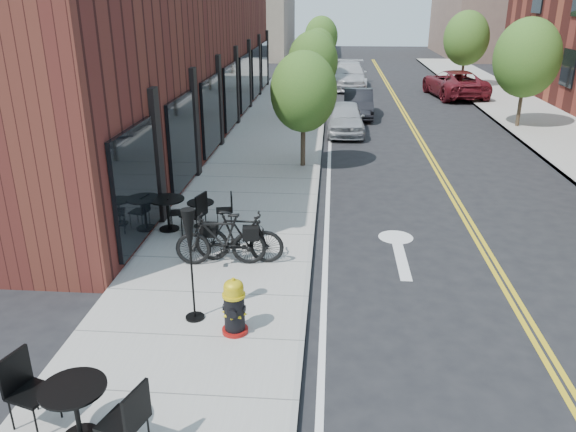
{
  "coord_description": "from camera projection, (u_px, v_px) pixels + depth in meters",
  "views": [
    {
      "loc": [
        0.35,
        -9.51,
        5.52
      ],
      "look_at": [
        -0.55,
        1.97,
        1.0
      ],
      "focal_mm": 35.0,
      "sensor_mm": 36.0,
      "label": 1
    }
  ],
  "objects": [
    {
      "name": "bistro_set_c",
      "position": [
        201.0,
        211.0,
        13.97
      ],
      "size": [
        1.6,
        0.8,
        0.84
      ],
      "rotation": [
        0.0,
        0.0,
        0.21
      ],
      "color": "black",
      "rests_on": "sidewalk_near"
    },
    {
      "name": "ground",
      "position": [
        308.0,
        302.0,
        10.87
      ],
      "size": [
        120.0,
        120.0,
        0.0
      ],
      "primitive_type": "plane",
      "color": "black",
      "rests_on": "ground"
    },
    {
      "name": "bg_building_left",
      "position": [
        249.0,
        2.0,
        54.17
      ],
      "size": [
        8.0,
        14.0,
        10.0
      ],
      "primitive_type": "cube",
      "color": "#726656",
      "rests_on": "ground"
    },
    {
      "name": "parked_car_c",
      "position": [
        349.0,
        75.0,
        35.8
      ],
      "size": [
        2.36,
        5.55,
        1.6
      ],
      "primitive_type": "imported",
      "rotation": [
        0.0,
        0.0,
        -0.02
      ],
      "color": "silver",
      "rests_on": "ground"
    },
    {
      "name": "tree_far_c",
      "position": [
        466.0,
        38.0,
        35.1
      ],
      "size": [
        2.8,
        2.8,
        4.62
      ],
      "color": "#382B1E",
      "rests_on": "sidewalk_far"
    },
    {
      "name": "tree_near_d",
      "position": [
        321.0,
        37.0,
        40.51
      ],
      "size": [
        2.4,
        2.4,
        4.11
      ],
      "color": "#382B1E",
      "rests_on": "sidewalk_near"
    },
    {
      "name": "sidewalk_near",
      "position": [
        266.0,
        158.0,
        20.27
      ],
      "size": [
        4.0,
        70.0,
        0.12
      ],
      "primitive_type": "cube",
      "color": "#9E9B93",
      "rests_on": "ground"
    },
    {
      "name": "bistro_set_a",
      "position": [
        76.0,
        405.0,
        7.17
      ],
      "size": [
        2.01,
        1.06,
        1.06
      ],
      "rotation": [
        0.0,
        0.0,
        -0.3
      ],
      "color": "black",
      "rests_on": "sidewalk_near"
    },
    {
      "name": "tree_near_a",
      "position": [
        304.0,
        92.0,
        18.31
      ],
      "size": [
        2.2,
        2.2,
        3.81
      ],
      "color": "#382B1E",
      "rests_on": "sidewalk_near"
    },
    {
      "name": "tree_near_b",
      "position": [
        313.0,
        62.0,
        25.69
      ],
      "size": [
        2.3,
        2.3,
        3.98
      ],
      "color": "#382B1E",
      "rests_on": "sidewalk_near"
    },
    {
      "name": "patio_umbrella",
      "position": [
        190.0,
        242.0,
        9.55
      ],
      "size": [
        0.34,
        0.34,
        2.09
      ],
      "color": "black",
      "rests_on": "sidewalk_near"
    },
    {
      "name": "fire_hydrant",
      "position": [
        234.0,
        307.0,
        9.5
      ],
      "size": [
        0.5,
        0.5,
        1.04
      ],
      "rotation": [
        0.0,
        0.0,
        -0.1
      ],
      "color": "maroon",
      "rests_on": "sidewalk_near"
    },
    {
      "name": "bicycle_left",
      "position": [
        221.0,
        239.0,
        11.91
      ],
      "size": [
        1.99,
        0.76,
        1.17
      ],
      "primitive_type": "imported",
      "rotation": [
        0.0,
        0.0,
        -1.46
      ],
      "color": "black",
      "rests_on": "sidewalk_near"
    },
    {
      "name": "tree_far_b",
      "position": [
        527.0,
        58.0,
        23.97
      ],
      "size": [
        2.8,
        2.8,
        4.62
      ],
      "color": "#382B1E",
      "rests_on": "sidewalk_far"
    },
    {
      "name": "building_near",
      "position": [
        167.0,
        49.0,
        23.06
      ],
      "size": [
        5.0,
        28.0,
        7.0
      ],
      "primitive_type": "cube",
      "color": "#4A1C18",
      "rests_on": "ground"
    },
    {
      "name": "bistro_set_b",
      "position": [
        168.0,
        209.0,
        13.74
      ],
      "size": [
        2.0,
        1.07,
        1.05
      ],
      "rotation": [
        0.0,
        0.0,
        -0.31
      ],
      "color": "black",
      "rests_on": "sidewalk_near"
    },
    {
      "name": "parked_car_b",
      "position": [
        358.0,
        103.0,
        27.3
      ],
      "size": [
        1.44,
        3.98,
        1.31
      ],
      "primitive_type": "imported",
      "rotation": [
        0.0,
        0.0,
        -0.02
      ],
      "color": "black",
      "rests_on": "ground"
    },
    {
      "name": "parked_car_a",
      "position": [
        345.0,
        118.0,
        23.95
      ],
      "size": [
        1.62,
        3.93,
        1.33
      ],
      "primitive_type": "imported",
      "rotation": [
        0.0,
        0.0,
        0.01
      ],
      "color": "#A4A7AC",
      "rests_on": "ground"
    },
    {
      "name": "parked_car_far",
      "position": [
        454.0,
        83.0,
        32.62
      ],
      "size": [
        3.32,
        5.91,
        1.56
      ],
      "primitive_type": "imported",
      "rotation": [
        0.0,
        0.0,
        3.28
      ],
      "color": "maroon",
      "rests_on": "ground"
    },
    {
      "name": "tree_near_c",
      "position": [
        318.0,
        50.0,
        33.19
      ],
      "size": [
        2.1,
        2.1,
        3.67
      ],
      "color": "#382B1E",
      "rests_on": "sidewalk_near"
    },
    {
      "name": "bicycle_right",
      "position": [
        239.0,
        237.0,
        12.04
      ],
      "size": [
        1.96,
        0.6,
        1.17
      ],
      "primitive_type": "imported",
      "rotation": [
        0.0,
        0.0,
        1.55
      ],
      "color": "black",
      "rests_on": "sidewalk_near"
    }
  ]
}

